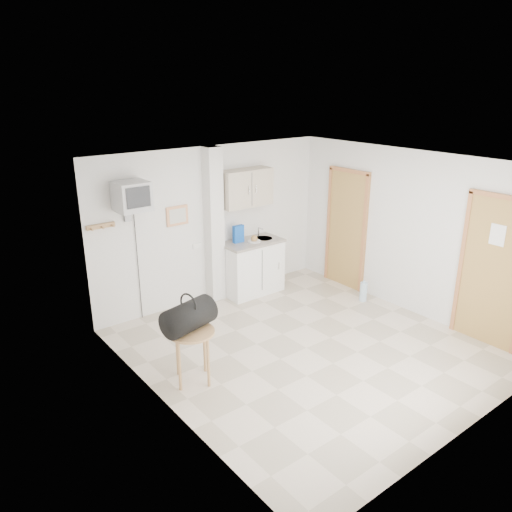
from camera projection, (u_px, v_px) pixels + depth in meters
ground at (306, 348)px, 6.79m from camera, size 4.50×4.50×0.00m
room_envelope at (319, 235)px, 6.48m from camera, size 4.24×4.54×2.55m
kitchenette at (250, 247)px, 8.34m from camera, size 1.03×0.58×2.10m
crt_television at (132, 197)px, 6.81m from camera, size 0.44×0.45×2.15m
round_table at (192, 339)px, 5.87m from camera, size 0.55×0.55×0.67m
duffel_bag at (189, 316)px, 5.80m from camera, size 0.69×0.49×0.47m
water_bottle at (363, 292)px, 8.20m from camera, size 0.12×0.12×0.36m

